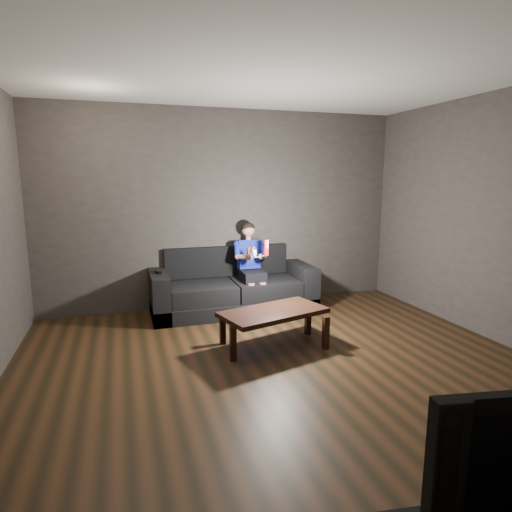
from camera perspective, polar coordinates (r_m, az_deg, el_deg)
name	(u,v)px	position (r m, az deg, el deg)	size (l,w,h in m)	color
floor	(292,380)	(3.98, 4.84, -16.20)	(5.00, 5.00, 0.00)	black
back_wall	(225,209)	(5.96, -4.15, 6.23)	(5.00, 0.04, 2.70)	#383331
ceiling	(297,57)	(3.68, 5.54, 24.86)	(5.00, 5.00, 0.02)	beige
sofa	(232,290)	(5.85, -3.21, -4.54)	(2.17, 0.94, 0.84)	black
child	(251,259)	(5.76, -0.73, -0.35)	(0.44, 0.54, 1.08)	black
wii_remote_red	(267,248)	(5.36, 1.41, 1.10)	(0.07, 0.08, 0.20)	red
nunchuk_white	(254,252)	(5.32, -0.21, 0.54)	(0.07, 0.09, 0.14)	silver
wii_remote_black	(158,272)	(5.54, -12.89, -2.09)	(0.07, 0.16, 0.03)	black
coffee_table	(274,315)	(4.57, 2.36, -7.86)	(1.22, 0.83, 0.40)	black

